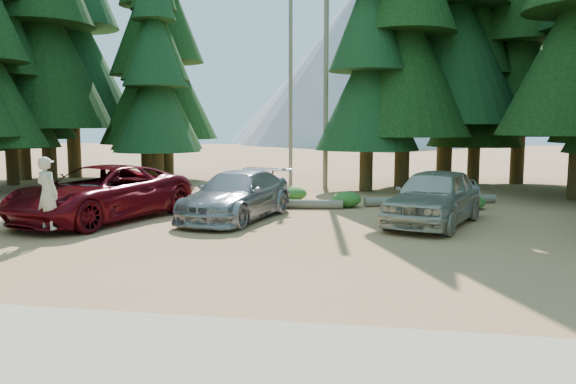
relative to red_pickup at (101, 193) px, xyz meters
name	(u,v)px	position (x,y,z in m)	size (l,w,h in m)	color
ground	(230,251)	(5.34, -3.58, -0.90)	(160.00, 160.00, 0.00)	#A77747
gravel_strip	(98,356)	(5.34, -10.08, -0.89)	(26.00, 3.50, 0.01)	tan
forest_belt_north	(311,187)	(5.34, 11.42, -0.90)	(36.00, 7.00, 22.00)	black
snag_front	(326,65)	(6.14, 10.92, 5.10)	(0.24, 0.24, 12.00)	#6B6455
snag_back	(291,89)	(4.14, 12.42, 4.10)	(0.20, 0.20, 10.00)	#6B6455
mountain_peak	(351,71)	(2.75, 84.66, 11.81)	(48.00, 50.00, 28.00)	gray
red_pickup	(101,193)	(0.00, 0.00, 0.00)	(2.99, 6.48, 1.80)	#59070F
silver_minivan_center	(237,195)	(4.27, 1.08, -0.11)	(2.22, 5.45, 1.58)	#97999F
silver_minivan_right	(434,197)	(10.61, 1.12, -0.02)	(2.09, 5.19, 1.77)	#B3AF9F
frisbee_player	(47,193)	(0.01, -2.92, 0.36)	(0.85, 0.70, 1.99)	beige
log_left	(280,204)	(5.22, 3.72, -0.73)	(0.34, 0.34, 4.70)	#6B6455
log_mid	(421,204)	(10.43, 4.76, -0.77)	(0.25, 0.25, 3.09)	#6B6455
log_right	(431,200)	(10.87, 5.64, -0.73)	(0.35, 0.35, 5.45)	#6B6455
shrub_far_left	(97,190)	(-3.38, 5.95, -0.63)	(0.97, 0.97, 0.53)	#1C5E1F
shrub_left	(244,200)	(3.72, 4.18, -0.66)	(0.86, 0.86, 0.47)	#1C5E1F
shrub_center_left	(295,194)	(5.38, 6.09, -0.62)	(1.01, 1.01, 0.56)	#1C5E1F
shrub_center_right	(242,198)	(3.65, 4.13, -0.60)	(1.10, 1.10, 0.60)	#1C5E1F
shrub_right	(346,199)	(7.65, 4.43, -0.60)	(1.10, 1.10, 0.61)	#1C5E1F
shrub_far_right	(473,202)	(12.30, 4.76, -0.65)	(0.92, 0.92, 0.51)	#1C5E1F
shrub_edge_west	(72,198)	(-3.29, 3.76, -0.72)	(0.66, 0.66, 0.37)	#1C5E1F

